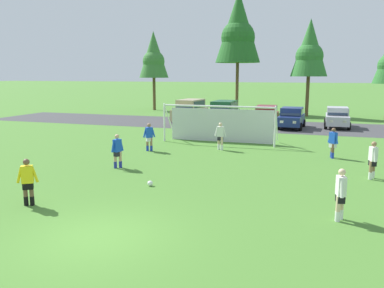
{
  "coord_description": "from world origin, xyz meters",
  "views": [
    {
      "loc": [
        5.77,
        -8.93,
        4.46
      ],
      "look_at": [
        -0.12,
        8.66,
        1.16
      ],
      "focal_mm": 36.82,
      "sensor_mm": 36.0,
      "label": 1
    }
  ],
  "objects_px": {
    "player_midfield_center": "(220,136)",
    "parked_car_slot_center_left": "(266,115)",
    "player_winger_left": "(333,143)",
    "referee": "(28,182)",
    "player_defender_far": "(373,160)",
    "parked_car_slot_center_right": "(337,117)",
    "parked_car_slot_left": "(224,113)",
    "parked_car_slot_center": "(292,118)",
    "player_striker_near": "(117,151)",
    "soccer_ball": "(150,183)",
    "soccer_goal": "(220,123)",
    "parked_car_slot_far_left": "(190,111)",
    "player_trailing_back": "(340,195)",
    "player_winger_right": "(149,137)"
  },
  "relations": [
    {
      "from": "soccer_goal",
      "to": "parked_car_slot_far_left",
      "type": "xyz_separation_m",
      "value": [
        -5.33,
        9.47,
        -0.18
      ]
    },
    {
      "from": "soccer_ball",
      "to": "player_midfield_center",
      "type": "xyz_separation_m",
      "value": [
        0.74,
        8.43,
        0.71
      ]
    },
    {
      "from": "player_winger_left",
      "to": "parked_car_slot_left",
      "type": "height_order",
      "value": "parked_car_slot_left"
    },
    {
      "from": "soccer_goal",
      "to": "parked_car_slot_center_right",
      "type": "relative_size",
      "value": 1.76
    },
    {
      "from": "player_midfield_center",
      "to": "parked_car_slot_left",
      "type": "xyz_separation_m",
      "value": [
        -2.57,
        11.17,
        0.29
      ]
    },
    {
      "from": "player_midfield_center",
      "to": "player_winger_right",
      "type": "relative_size",
      "value": 1.0
    },
    {
      "from": "parked_car_slot_center_right",
      "to": "player_winger_left",
      "type": "bearing_deg",
      "value": -92.4
    },
    {
      "from": "player_winger_left",
      "to": "parked_car_slot_left",
      "type": "bearing_deg",
      "value": 127.67
    },
    {
      "from": "parked_car_slot_center",
      "to": "player_striker_near",
      "type": "bearing_deg",
      "value": -111.32
    },
    {
      "from": "referee",
      "to": "parked_car_slot_left",
      "type": "xyz_separation_m",
      "value": [
        1.14,
        23.11,
        0.29
      ]
    },
    {
      "from": "player_striker_near",
      "to": "parked_car_slot_center_right",
      "type": "height_order",
      "value": "parked_car_slot_center_right"
    },
    {
      "from": "player_winger_left",
      "to": "parked_car_slot_center_left",
      "type": "xyz_separation_m",
      "value": [
        -5.39,
        12.96,
        0.05
      ]
    },
    {
      "from": "player_midfield_center",
      "to": "parked_car_slot_center_left",
      "type": "height_order",
      "value": "parked_car_slot_center_left"
    },
    {
      "from": "parked_car_slot_center_left",
      "to": "parked_car_slot_center",
      "type": "height_order",
      "value": "same"
    },
    {
      "from": "player_striker_near",
      "to": "player_midfield_center",
      "type": "distance_m",
      "value": 7.01
    },
    {
      "from": "player_trailing_back",
      "to": "parked_car_slot_left",
      "type": "distance_m",
      "value": 23.02
    },
    {
      "from": "referee",
      "to": "player_defender_far",
      "type": "bearing_deg",
      "value": 33.15
    },
    {
      "from": "referee",
      "to": "parked_car_slot_center_left",
      "type": "xyz_separation_m",
      "value": [
        4.63,
        24.55,
        0.05
      ]
    },
    {
      "from": "player_winger_left",
      "to": "parked_car_slot_far_left",
      "type": "relative_size",
      "value": 0.35
    },
    {
      "from": "soccer_ball",
      "to": "parked_car_slot_center_right",
      "type": "relative_size",
      "value": 0.05
    },
    {
      "from": "soccer_goal",
      "to": "player_winger_left",
      "type": "relative_size",
      "value": 4.54
    },
    {
      "from": "player_defender_far",
      "to": "parked_car_slot_center",
      "type": "xyz_separation_m",
      "value": [
        -4.63,
        15.63,
        0.05
      ]
    },
    {
      "from": "parked_car_slot_far_left",
      "to": "parked_car_slot_center",
      "type": "height_order",
      "value": "parked_car_slot_far_left"
    },
    {
      "from": "player_striker_near",
      "to": "player_winger_left",
      "type": "distance_m",
      "value": 11.38
    },
    {
      "from": "player_winger_left",
      "to": "parked_car_slot_center",
      "type": "relative_size",
      "value": 0.38
    },
    {
      "from": "parked_car_slot_left",
      "to": "parked_car_slot_center_right",
      "type": "xyz_separation_m",
      "value": [
        9.44,
        1.69,
        -0.24
      ]
    },
    {
      "from": "soccer_ball",
      "to": "soccer_goal",
      "type": "bearing_deg",
      "value": 89.74
    },
    {
      "from": "soccer_ball",
      "to": "player_winger_right",
      "type": "distance_m",
      "value": 7.48
    },
    {
      "from": "player_midfield_center",
      "to": "parked_car_slot_center_left",
      "type": "relative_size",
      "value": 0.39
    },
    {
      "from": "player_winger_left",
      "to": "parked_car_slot_center_right",
      "type": "relative_size",
      "value": 0.39
    },
    {
      "from": "parked_car_slot_center",
      "to": "parked_car_slot_center_right",
      "type": "bearing_deg",
      "value": 23.88
    },
    {
      "from": "player_midfield_center",
      "to": "player_trailing_back",
      "type": "relative_size",
      "value": 1.0
    },
    {
      "from": "player_winger_right",
      "to": "parked_car_slot_left",
      "type": "relative_size",
      "value": 0.36
    },
    {
      "from": "referee",
      "to": "player_trailing_back",
      "type": "bearing_deg",
      "value": 10.66
    },
    {
      "from": "player_winger_left",
      "to": "parked_car_slot_center_right",
      "type": "xyz_separation_m",
      "value": [
        0.55,
        13.2,
        0.05
      ]
    },
    {
      "from": "parked_car_slot_far_left",
      "to": "parked_car_slot_center",
      "type": "xyz_separation_m",
      "value": [
        9.25,
        -0.83,
        -0.24
      ]
    },
    {
      "from": "parked_car_slot_center_left",
      "to": "parked_car_slot_left",
      "type": "bearing_deg",
      "value": -157.57
    },
    {
      "from": "soccer_goal",
      "to": "parked_car_slot_far_left",
      "type": "height_order",
      "value": "soccer_goal"
    },
    {
      "from": "player_midfield_center",
      "to": "soccer_ball",
      "type": "bearing_deg",
      "value": -95.03
    },
    {
      "from": "parked_car_slot_left",
      "to": "parked_car_slot_center_left",
      "type": "height_order",
      "value": "parked_car_slot_left"
    },
    {
      "from": "player_trailing_back",
      "to": "parked_car_slot_center_left",
      "type": "bearing_deg",
      "value": 103.55
    },
    {
      "from": "parked_car_slot_far_left",
      "to": "player_winger_left",
      "type": "bearing_deg",
      "value": -45.21
    },
    {
      "from": "parked_car_slot_center_left",
      "to": "parked_car_slot_center_right",
      "type": "xyz_separation_m",
      "value": [
        5.95,
        0.25,
        0.0
      ]
    },
    {
      "from": "soccer_ball",
      "to": "player_defender_far",
      "type": "bearing_deg",
      "value": 25.24
    },
    {
      "from": "player_defender_far",
      "to": "player_winger_right",
      "type": "height_order",
      "value": "same"
    },
    {
      "from": "player_trailing_back",
      "to": "parked_car_slot_center_right",
      "type": "relative_size",
      "value": 0.39
    },
    {
      "from": "soccer_goal",
      "to": "player_winger_left",
      "type": "distance_m",
      "value": 7.62
    },
    {
      "from": "player_striker_near",
      "to": "player_trailing_back",
      "type": "xyz_separation_m",
      "value": [
        9.91,
        -3.97,
        0.0
      ]
    },
    {
      "from": "soccer_ball",
      "to": "player_midfield_center",
      "type": "distance_m",
      "value": 8.5
    },
    {
      "from": "parked_car_slot_left",
      "to": "player_trailing_back",
      "type": "bearing_deg",
      "value": -67.11
    }
  ]
}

